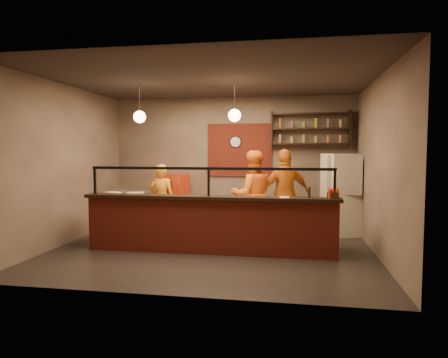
% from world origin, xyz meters
% --- Properties ---
extents(floor, '(6.00, 6.00, 0.00)m').
position_xyz_m(floor, '(0.00, 0.00, 0.00)').
color(floor, black).
rests_on(floor, ground).
extents(ceiling, '(6.00, 6.00, 0.00)m').
position_xyz_m(ceiling, '(0.00, 0.00, 3.20)').
color(ceiling, '#342C28').
rests_on(ceiling, wall_back).
extents(wall_back, '(6.00, 0.00, 6.00)m').
position_xyz_m(wall_back, '(0.00, 2.50, 1.60)').
color(wall_back, '#7D6B5B').
rests_on(wall_back, floor).
extents(wall_left, '(0.00, 5.00, 5.00)m').
position_xyz_m(wall_left, '(-3.00, 0.00, 1.60)').
color(wall_left, '#7D6B5B').
rests_on(wall_left, floor).
extents(wall_right, '(0.00, 5.00, 5.00)m').
position_xyz_m(wall_right, '(3.00, 0.00, 1.60)').
color(wall_right, '#7D6B5B').
rests_on(wall_right, floor).
extents(wall_front, '(6.00, 0.00, 6.00)m').
position_xyz_m(wall_front, '(0.00, -2.50, 1.60)').
color(wall_front, '#7D6B5B').
rests_on(wall_front, floor).
extents(brick_patch, '(1.60, 0.04, 1.30)m').
position_xyz_m(brick_patch, '(0.20, 2.47, 1.90)').
color(brick_patch, maroon).
rests_on(brick_patch, wall_back).
extents(service_counter, '(4.60, 0.25, 1.00)m').
position_xyz_m(service_counter, '(0.00, -0.30, 0.50)').
color(service_counter, maroon).
rests_on(service_counter, floor).
extents(counter_ledge, '(4.70, 0.37, 0.06)m').
position_xyz_m(counter_ledge, '(0.00, -0.30, 1.03)').
color(counter_ledge, black).
rests_on(counter_ledge, service_counter).
extents(worktop_cabinet, '(4.60, 0.75, 0.85)m').
position_xyz_m(worktop_cabinet, '(0.00, 0.20, 0.42)').
color(worktop_cabinet, gray).
rests_on(worktop_cabinet, floor).
extents(worktop, '(4.60, 0.75, 0.05)m').
position_xyz_m(worktop, '(0.00, 0.20, 0.88)').
color(worktop, white).
rests_on(worktop, worktop_cabinet).
extents(sneeze_guard, '(4.50, 0.05, 0.52)m').
position_xyz_m(sneeze_guard, '(0.00, -0.30, 1.37)').
color(sneeze_guard, white).
rests_on(sneeze_guard, counter_ledge).
extents(wall_shelving, '(1.84, 0.28, 0.85)m').
position_xyz_m(wall_shelving, '(1.90, 2.32, 2.40)').
color(wall_shelving, black).
rests_on(wall_shelving, wall_back).
extents(wall_clock, '(0.30, 0.04, 0.30)m').
position_xyz_m(wall_clock, '(0.10, 2.46, 2.10)').
color(wall_clock, black).
rests_on(wall_clock, wall_back).
extents(pendant_left, '(0.24, 0.24, 0.77)m').
position_xyz_m(pendant_left, '(-1.50, 0.20, 2.55)').
color(pendant_left, black).
rests_on(pendant_left, ceiling).
extents(pendant_right, '(0.24, 0.24, 0.77)m').
position_xyz_m(pendant_right, '(0.40, 0.20, 2.55)').
color(pendant_right, black).
rests_on(pendant_right, ceiling).
extents(cook_left, '(0.59, 0.40, 1.59)m').
position_xyz_m(cook_left, '(-1.38, 1.15, 0.79)').
color(cook_left, orange).
rests_on(cook_left, floor).
extents(cook_mid, '(1.10, 0.98, 1.89)m').
position_xyz_m(cook_mid, '(0.67, 1.02, 0.94)').
color(cook_mid, orange).
rests_on(cook_mid, floor).
extents(cook_right, '(1.22, 0.89, 1.92)m').
position_xyz_m(cook_right, '(1.36, 1.17, 0.96)').
color(cook_right, '#C46012').
rests_on(cook_right, floor).
extents(fridge, '(0.94, 0.91, 1.82)m').
position_xyz_m(fridge, '(2.60, 1.79, 0.91)').
color(fridge, beige).
rests_on(fridge, floor).
extents(red_cooler, '(0.68, 0.65, 1.29)m').
position_xyz_m(red_cooler, '(-1.38, 2.15, 0.65)').
color(red_cooler, red).
rests_on(red_cooler, floor).
extents(pizza_dough, '(0.66, 0.66, 0.01)m').
position_xyz_m(pizza_dough, '(0.95, 0.31, 0.91)').
color(pizza_dough, '#F4E6CF').
rests_on(pizza_dough, worktop).
extents(prep_tub_a, '(0.30, 0.24, 0.14)m').
position_xyz_m(prep_tub_a, '(-1.62, 0.10, 0.97)').
color(prep_tub_a, silver).
rests_on(prep_tub_a, worktop).
extents(prep_tub_b, '(0.33, 0.30, 0.14)m').
position_xyz_m(prep_tub_b, '(-2.15, 0.31, 0.97)').
color(prep_tub_b, white).
rests_on(prep_tub_b, worktop).
extents(prep_tub_c, '(0.32, 0.27, 0.15)m').
position_xyz_m(prep_tub_c, '(-1.61, 0.18, 0.97)').
color(prep_tub_c, silver).
rests_on(prep_tub_c, worktop).
extents(rolling_pin, '(0.31, 0.23, 0.06)m').
position_xyz_m(rolling_pin, '(-1.98, 0.19, 0.93)').
color(rolling_pin, yellow).
rests_on(rolling_pin, worktop).
extents(condiment_caddy, '(0.22, 0.19, 0.11)m').
position_xyz_m(condiment_caddy, '(2.20, -0.27, 1.11)').
color(condiment_caddy, black).
rests_on(condiment_caddy, counter_ledge).
extents(pepper_mill, '(0.05, 0.05, 0.18)m').
position_xyz_m(pepper_mill, '(1.79, -0.25, 1.15)').
color(pepper_mill, black).
rests_on(pepper_mill, counter_ledge).
extents(small_plate, '(0.22, 0.22, 0.01)m').
position_xyz_m(small_plate, '(1.37, -0.33, 1.07)').
color(small_plate, white).
rests_on(small_plate, counter_ledge).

